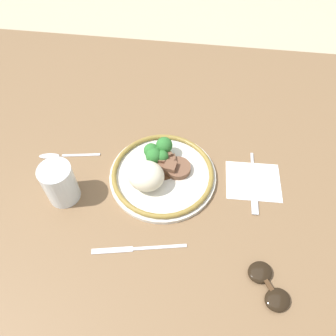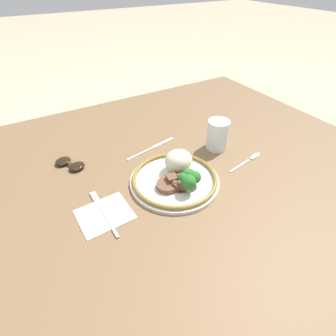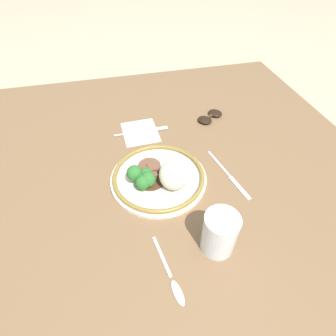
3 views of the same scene
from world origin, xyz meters
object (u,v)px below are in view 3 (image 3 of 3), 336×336
(fork, at_px, (147,131))
(sunglasses, at_px, (210,116))
(knife, at_px, (229,175))
(juice_glass, at_px, (219,235))
(spoon, at_px, (174,283))
(plate, at_px, (159,176))

(fork, relative_size, sunglasses, 1.58)
(sunglasses, bearing_deg, knife, -40.97)
(knife, bearing_deg, juice_glass, -41.43)
(juice_glass, relative_size, spoon, 0.65)
(juice_glass, height_order, sunglasses, juice_glass)
(spoon, bearing_deg, knife, 128.46)
(plate, xyz_separation_m, juice_glass, (0.22, 0.09, 0.02))
(juice_glass, distance_m, knife, 0.23)
(fork, bearing_deg, knife, -54.80)
(spoon, relative_size, sunglasses, 1.37)
(knife, xyz_separation_m, sunglasses, (-0.28, 0.04, 0.01))
(plate, relative_size, sunglasses, 2.28)
(spoon, bearing_deg, juice_glass, 107.64)
(juice_glass, xyz_separation_m, knife, (-0.19, 0.11, -0.04))
(plate, xyz_separation_m, fork, (-0.23, 0.01, -0.02))
(juice_glass, relative_size, sunglasses, 0.89)
(plate, distance_m, spoon, 0.28)
(juice_glass, distance_m, fork, 0.46)
(juice_glass, height_order, knife, juice_glass)
(juice_glass, bearing_deg, knife, 150.02)
(fork, bearing_deg, sunglasses, 4.17)
(plate, bearing_deg, sunglasses, 136.58)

